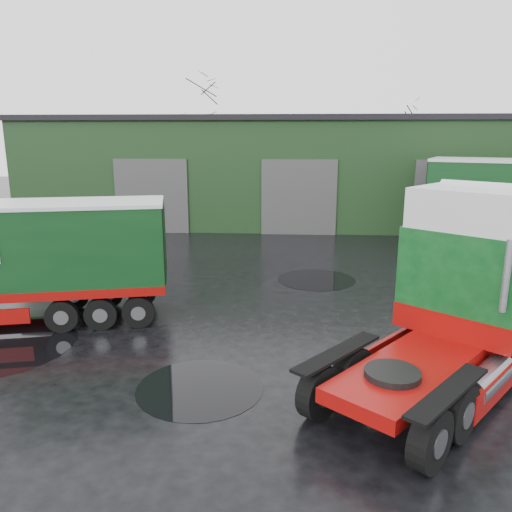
{
  "coord_description": "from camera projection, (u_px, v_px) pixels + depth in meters",
  "views": [
    {
      "loc": [
        1.54,
        -12.71,
        5.27
      ],
      "look_at": [
        0.54,
        1.87,
        1.7
      ],
      "focal_mm": 35.0,
      "sensor_mm": 36.0,
      "label": 1
    }
  ],
  "objects": [
    {
      "name": "warehouse",
      "position": [
        298.0,
        168.0,
        32.17
      ],
      "size": [
        32.4,
        12.4,
        6.3
      ],
      "color": "black",
      "rests_on": "ground"
    },
    {
      "name": "tree_back_a",
      "position": [
        202.0,
        141.0,
        42.02
      ],
      "size": [
        4.4,
        4.4,
        9.5
      ],
      "primitive_type": null,
      "color": "black",
      "rests_on": "ground"
    },
    {
      "name": "puddle_1",
      "position": [
        316.0,
        279.0,
        18.62
      ],
      "size": [
        2.91,
        2.91,
        0.01
      ],
      "primitive_type": "cylinder",
      "color": "black",
      "rests_on": "ground"
    },
    {
      "name": "tree_back_b",
      "position": [
        393.0,
        153.0,
        41.19
      ],
      "size": [
        4.4,
        4.4,
        7.5
      ],
      "primitive_type": null,
      "color": "black",
      "rests_on": "ground"
    },
    {
      "name": "puddle_0",
      "position": [
        200.0,
        388.0,
        10.65
      ],
      "size": [
        2.73,
        2.73,
        0.01
      ],
      "primitive_type": "cylinder",
      "color": "black",
      "rests_on": "ground"
    },
    {
      "name": "hero_tractor",
      "position": [
        437.0,
        297.0,
        9.97
      ],
      "size": [
        6.53,
        7.03,
        4.2
      ],
      "primitive_type": null,
      "rotation": [
        0.0,
        0.0,
        -0.69
      ],
      "color": "#0E461A",
      "rests_on": "ground"
    },
    {
      "name": "ground",
      "position": [
        232.0,
        332.0,
        13.67
      ],
      "size": [
        100.0,
        100.0,
        0.0
      ],
      "primitive_type": "plane",
      "color": "black"
    }
  ]
}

